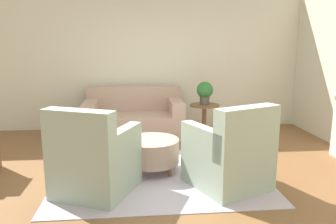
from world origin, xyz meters
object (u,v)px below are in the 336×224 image
(ottoman_table, at_px, (152,151))
(potted_plant_floor, at_px, (64,127))
(couch, at_px, (134,118))
(side_table, at_px, (204,115))
(armchair_left, at_px, (94,161))
(potted_plant_on_side_table, at_px, (205,91))
(armchair_right, at_px, (230,156))

(ottoman_table, height_order, potted_plant_floor, potted_plant_floor)
(couch, distance_m, ottoman_table, 1.92)
(ottoman_table, bearing_deg, side_table, 56.87)
(armchair_left, distance_m, ottoman_table, 0.94)
(couch, distance_m, potted_plant_floor, 1.30)
(potted_plant_floor, bearing_deg, ottoman_table, -45.09)
(armchair_left, bearing_deg, potted_plant_on_side_table, 52.00)
(potted_plant_on_side_table, bearing_deg, couch, 167.98)
(armchair_left, relative_size, ottoman_table, 1.47)
(ottoman_table, bearing_deg, potted_plant_floor, 134.91)
(side_table, xyz_separation_m, potted_plant_floor, (-2.54, -0.15, -0.14))
(couch, height_order, side_table, couch)
(side_table, bearing_deg, couch, 167.98)
(couch, relative_size, potted_plant_on_side_table, 4.34)
(armchair_right, distance_m, potted_plant_floor, 3.18)
(armchair_right, bearing_deg, side_table, 86.09)
(potted_plant_on_side_table, bearing_deg, ottoman_table, -123.13)
(couch, xyz_separation_m, armchair_right, (1.15, -2.53, 0.07))
(armchair_right, relative_size, potted_plant_floor, 2.09)
(armchair_left, distance_m, potted_plant_floor, 2.24)
(armchair_right, bearing_deg, armchair_left, 180.00)
(couch, bearing_deg, armchair_left, -100.10)
(potted_plant_on_side_table, bearing_deg, armchair_left, -128.00)
(side_table, bearing_deg, potted_plant_floor, -176.60)
(side_table, relative_size, potted_plant_floor, 1.18)
(armchair_right, height_order, potted_plant_floor, armchair_right)
(armchair_right, distance_m, potted_plant_on_side_table, 2.30)
(ottoman_table, relative_size, potted_plant_floor, 1.42)
(couch, relative_size, armchair_left, 1.68)
(armchair_left, xyz_separation_m, side_table, (1.76, 2.25, 0.03))
(ottoman_table, height_order, side_table, side_table)
(armchair_left, bearing_deg, side_table, 52.00)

